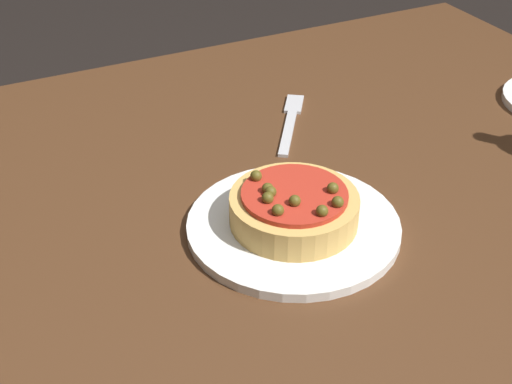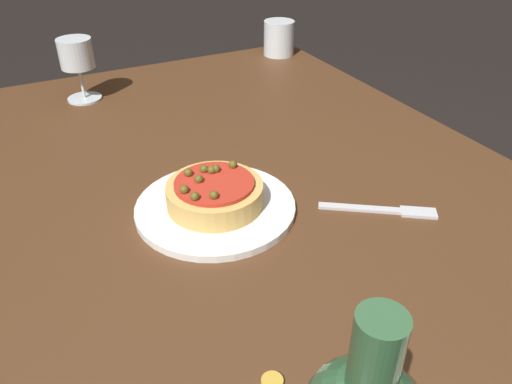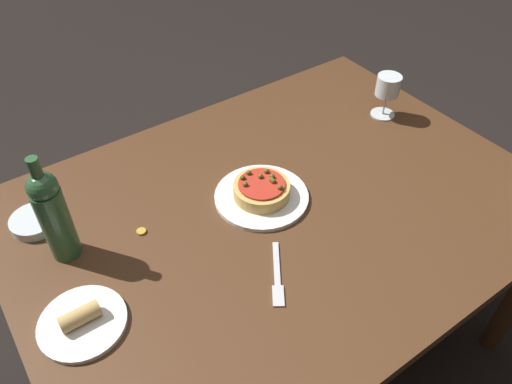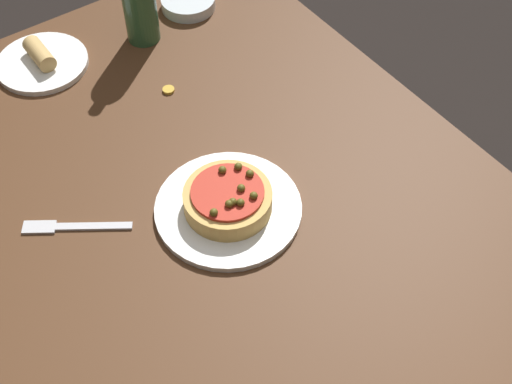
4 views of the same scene
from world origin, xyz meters
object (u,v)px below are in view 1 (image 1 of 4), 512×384
(dinner_plate, at_px, (293,226))
(fork, at_px, (291,120))
(dining_table, at_px, (256,262))
(pizza, at_px, (294,208))

(dinner_plate, relative_size, fork, 1.55)
(dining_table, distance_m, fork, 0.26)
(dinner_plate, bearing_deg, fork, 62.21)
(dining_table, distance_m, pizza, 0.12)
(fork, bearing_deg, dining_table, 176.03)
(pizza, xyz_separation_m, fork, (0.13, 0.24, -0.03))
(dining_table, xyz_separation_m, fork, (0.15, 0.19, 0.08))
(pizza, bearing_deg, dining_table, 121.00)
(dinner_plate, xyz_separation_m, pizza, (-0.00, -0.00, 0.03))
(dining_table, relative_size, fork, 8.49)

